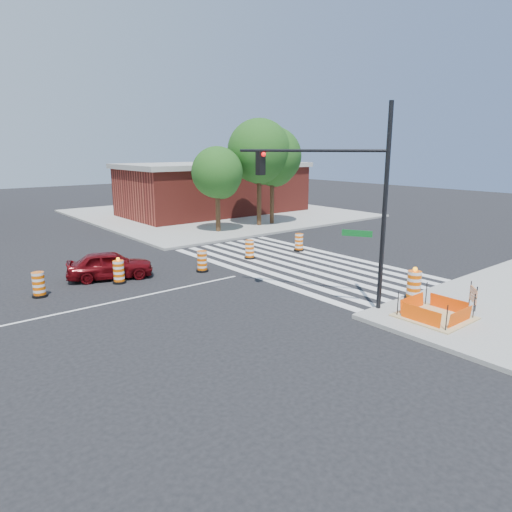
% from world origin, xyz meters
% --- Properties ---
extents(ground, '(120.00, 120.00, 0.00)m').
position_xyz_m(ground, '(0.00, 0.00, 0.00)').
color(ground, black).
rests_on(ground, ground).
extents(sidewalk_ne, '(22.00, 22.00, 0.15)m').
position_xyz_m(sidewalk_ne, '(18.00, 18.00, 0.07)').
color(sidewalk_ne, gray).
rests_on(sidewalk_ne, ground).
extents(crosswalk_east, '(6.75, 13.50, 0.01)m').
position_xyz_m(crosswalk_east, '(10.95, 0.00, 0.01)').
color(crosswalk_east, silver).
rests_on(crosswalk_east, ground).
extents(lane_centerline, '(14.00, 0.12, 0.01)m').
position_xyz_m(lane_centerline, '(0.00, 0.00, 0.01)').
color(lane_centerline, silver).
rests_on(lane_centerline, ground).
extents(excavation_pit, '(2.20, 2.20, 0.90)m').
position_xyz_m(excavation_pit, '(9.00, -9.00, 0.22)').
color(excavation_pit, tan).
rests_on(excavation_pit, ground).
extents(brick_storefront, '(16.50, 8.50, 4.60)m').
position_xyz_m(brick_storefront, '(18.00, 18.00, 2.32)').
color(brick_storefront, maroon).
rests_on(brick_storefront, ground).
extents(red_coupe, '(4.10, 2.72, 1.30)m').
position_xyz_m(red_coupe, '(2.32, 3.33, 0.65)').
color(red_coupe, '#57070B').
rests_on(red_coupe, ground).
extents(signal_pole_se, '(2.87, 4.84, 7.29)m').
position_xyz_m(signal_pole_se, '(7.52, -5.85, 4.48)').
color(signal_pole_se, black).
rests_on(signal_pole_se, ground).
extents(pit_drum, '(0.66, 0.66, 1.29)m').
position_xyz_m(pit_drum, '(10.17, -7.40, 0.69)').
color(pit_drum, black).
rests_on(pit_drum, ground).
extents(barricade, '(0.61, 0.56, 0.93)m').
position_xyz_m(barricade, '(10.94, -9.35, 0.66)').
color(barricade, '#EB5B04').
rests_on(barricade, ground).
extents(tree_north_c, '(3.60, 3.55, 6.04)m').
position_xyz_m(tree_north_c, '(12.78, 9.82, 4.05)').
color(tree_north_c, '#382314').
rests_on(tree_north_c, ground).
extents(tree_north_d, '(4.73, 4.73, 8.05)m').
position_xyz_m(tree_north_d, '(16.74, 10.08, 5.40)').
color(tree_north_d, '#382314').
rests_on(tree_north_d, ground).
extents(tree_north_e, '(4.42, 4.42, 7.51)m').
position_xyz_m(tree_north_e, '(18.04, 10.09, 5.04)').
color(tree_north_e, '#382314').
rests_on(tree_north_e, ground).
extents(median_drum_3, '(0.60, 0.60, 1.02)m').
position_xyz_m(median_drum_3, '(-0.96, 2.55, 0.48)').
color(median_drum_3, black).
rests_on(median_drum_3, ground).
extents(median_drum_4, '(0.60, 0.60, 1.18)m').
position_xyz_m(median_drum_4, '(2.33, 2.38, 0.49)').
color(median_drum_4, black).
rests_on(median_drum_4, ground).
extents(median_drum_5, '(0.60, 0.60, 1.02)m').
position_xyz_m(median_drum_5, '(6.28, 1.70, 0.48)').
color(median_drum_5, black).
rests_on(median_drum_5, ground).
extents(median_drum_6, '(0.60, 0.60, 1.02)m').
position_xyz_m(median_drum_6, '(9.73, 2.35, 0.48)').
color(median_drum_6, black).
rests_on(median_drum_6, ground).
extents(median_drum_7, '(0.60, 0.60, 1.02)m').
position_xyz_m(median_drum_7, '(13.17, 2.05, 0.48)').
color(median_drum_7, black).
rests_on(median_drum_7, ground).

